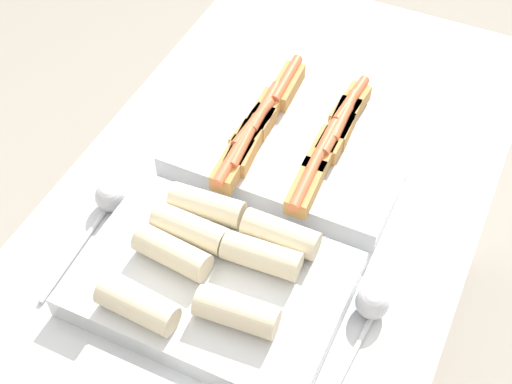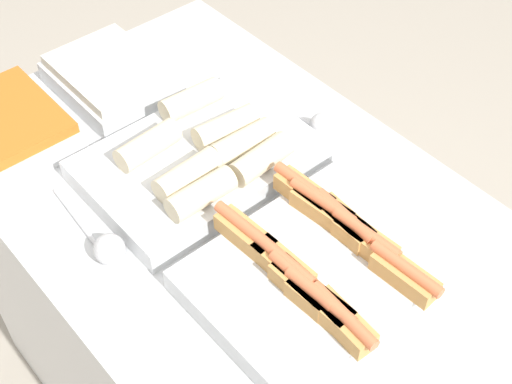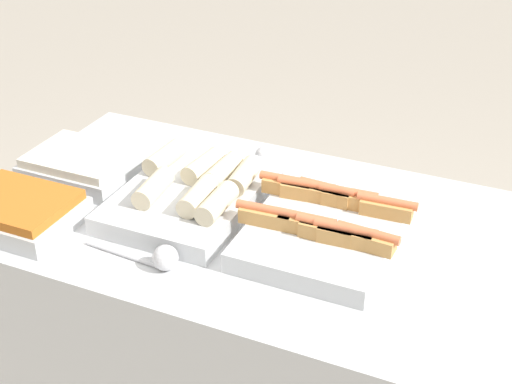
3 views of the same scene
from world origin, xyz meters
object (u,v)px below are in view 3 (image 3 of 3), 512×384
(tray_hotdogs, at_px, (326,223))
(tray_wraps, at_px, (193,191))
(serving_spoon_near, at_px, (161,258))
(tray_side_front, at_px, (18,211))
(serving_spoon_far, at_px, (261,157))
(tray_side_back, at_px, (82,165))

(tray_hotdogs, distance_m, tray_wraps, 0.36)
(serving_spoon_near, bearing_deg, tray_side_front, 177.85)
(tray_wraps, relative_size, tray_side_front, 1.61)
(serving_spoon_far, bearing_deg, serving_spoon_near, -90.93)
(tray_hotdogs, bearing_deg, serving_spoon_far, 136.83)
(tray_hotdogs, relative_size, serving_spoon_far, 1.71)
(tray_wraps, xyz_separation_m, serving_spoon_near, (0.06, -0.27, -0.01))
(tray_wraps, xyz_separation_m, serving_spoon_far, (0.07, 0.27, -0.01))
(tray_side_back, bearing_deg, tray_hotdogs, -0.66)
(serving_spoon_near, distance_m, serving_spoon_far, 0.54)
(tray_wraps, bearing_deg, serving_spoon_near, -76.77)
(tray_hotdogs, distance_m, serving_spoon_far, 0.39)
(tray_hotdogs, xyz_separation_m, tray_wraps, (-0.36, 0.00, 0.00))
(serving_spoon_near, bearing_deg, serving_spoon_far, 89.07)
(tray_wraps, distance_m, serving_spoon_far, 0.28)
(serving_spoon_far, bearing_deg, tray_wraps, -105.22)
(tray_hotdogs, distance_m, tray_side_front, 0.75)
(tray_wraps, bearing_deg, tray_side_back, 179.05)
(tray_hotdogs, xyz_separation_m, serving_spoon_near, (-0.29, -0.27, -0.01))
(tray_hotdogs, bearing_deg, tray_side_front, -160.36)
(tray_side_back, xyz_separation_m, serving_spoon_far, (0.42, 0.26, -0.01))
(tray_hotdogs, distance_m, serving_spoon_near, 0.40)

